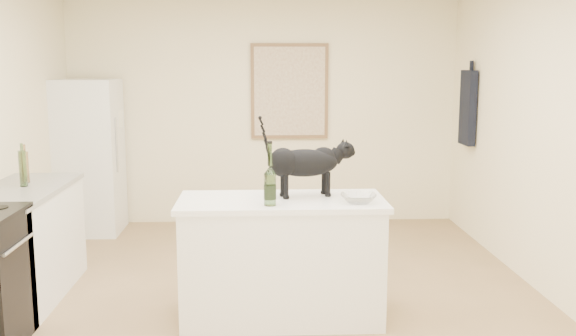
{
  "coord_description": "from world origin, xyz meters",
  "views": [
    {
      "loc": [
        -0.06,
        -4.71,
        1.87
      ],
      "look_at": [
        0.15,
        -0.15,
        1.12
      ],
      "focal_mm": 39.74,
      "sensor_mm": 36.0,
      "label": 1
    }
  ],
  "objects_px": {
    "black_cat": "(304,166)",
    "wine_bottle": "(270,177)",
    "fridge": "(88,157)",
    "glass_bowl": "(358,198)"
  },
  "relations": [
    {
      "from": "black_cat",
      "to": "wine_bottle",
      "type": "xyz_separation_m",
      "value": [
        -0.26,
        -0.29,
        -0.03
      ]
    },
    {
      "from": "black_cat",
      "to": "wine_bottle",
      "type": "distance_m",
      "value": 0.39
    },
    {
      "from": "fridge",
      "to": "glass_bowl",
      "type": "distance_m",
      "value": 3.74
    },
    {
      "from": "fridge",
      "to": "black_cat",
      "type": "height_order",
      "value": "fridge"
    },
    {
      "from": "fridge",
      "to": "black_cat",
      "type": "distance_m",
      "value": 3.33
    },
    {
      "from": "black_cat",
      "to": "fridge",
      "type": "bearing_deg",
      "value": 118.65
    },
    {
      "from": "black_cat",
      "to": "glass_bowl",
      "type": "distance_m",
      "value": 0.48
    },
    {
      "from": "fridge",
      "to": "wine_bottle",
      "type": "distance_m",
      "value": 3.39
    },
    {
      "from": "fridge",
      "to": "black_cat",
      "type": "bearing_deg",
      "value": -48.02
    },
    {
      "from": "fridge",
      "to": "glass_bowl",
      "type": "relative_size",
      "value": 6.72
    }
  ]
}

